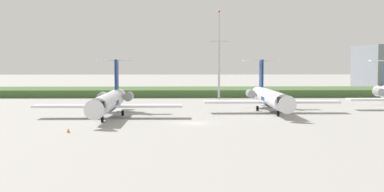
{
  "coord_description": "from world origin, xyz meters",
  "views": [
    {
      "loc": [
        -1.97,
        -78.13,
        8.77
      ],
      "look_at": [
        0.0,
        13.47,
        3.0
      ],
      "focal_mm": 52.41,
      "sensor_mm": 36.0,
      "label": 1
    }
  ],
  "objects_px": {
    "regional_jet_third": "(270,97)",
    "safety_cone_front_marker": "(68,130)",
    "antenna_mast": "(219,62)",
    "regional_jet_second": "(109,101)"
  },
  "relations": [
    {
      "from": "antenna_mast",
      "to": "regional_jet_third",
      "type": "bearing_deg",
      "value": -78.59
    },
    {
      "from": "regional_jet_second",
      "to": "regional_jet_third",
      "type": "bearing_deg",
      "value": 16.75
    },
    {
      "from": "regional_jet_third",
      "to": "antenna_mast",
      "type": "distance_m",
      "value": 33.55
    },
    {
      "from": "antenna_mast",
      "to": "regional_jet_second",
      "type": "bearing_deg",
      "value": -116.36
    },
    {
      "from": "regional_jet_third",
      "to": "antenna_mast",
      "type": "height_order",
      "value": "antenna_mast"
    },
    {
      "from": "regional_jet_second",
      "to": "regional_jet_third",
      "type": "xyz_separation_m",
      "value": [
        26.53,
        7.99,
        0.0
      ]
    },
    {
      "from": "regional_jet_third",
      "to": "safety_cone_front_marker",
      "type": "bearing_deg",
      "value": -136.78
    },
    {
      "from": "regional_jet_third",
      "to": "safety_cone_front_marker",
      "type": "xyz_separation_m",
      "value": [
        -29.1,
        -27.35,
        -2.26
      ]
    },
    {
      "from": "regional_jet_third",
      "to": "regional_jet_second",
      "type": "bearing_deg",
      "value": -163.25
    },
    {
      "from": "regional_jet_second",
      "to": "safety_cone_front_marker",
      "type": "distance_m",
      "value": 19.67
    }
  ]
}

